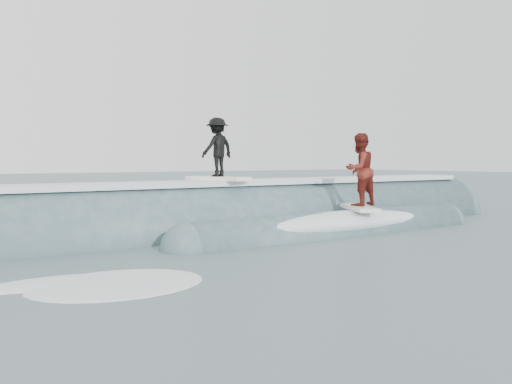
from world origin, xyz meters
TOP-DOWN VIEW (x-y plane):
  - ground at (0.00, 0.00)m, footprint 160.00×160.00m
  - breaking_wave at (0.23, 5.52)m, footprint 21.36×4.09m
  - surfer_black at (-0.53, 5.80)m, footprint 1.10×2.07m
  - surfer_red at (2.54, 3.60)m, footprint 1.48×2.01m
  - whitewater at (-1.41, -1.44)m, footprint 12.37×7.41m
  - far_swells at (-0.66, 17.65)m, footprint 33.28×8.65m

SIDE VIEW (x-z plane):
  - ground at x=0.00m, z-range 0.00..0.00m
  - whitewater at x=-1.41m, z-range -0.05..0.05m
  - far_swells at x=-0.66m, z-range -0.40..0.40m
  - breaking_wave at x=0.23m, z-range -1.28..1.35m
  - surfer_red at x=2.54m, z-range 0.57..2.61m
  - surfer_black at x=-0.53m, z-range 1.34..3.00m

